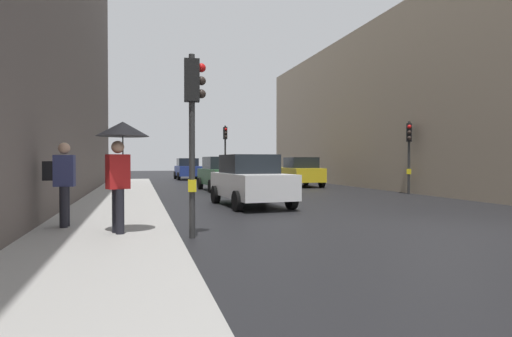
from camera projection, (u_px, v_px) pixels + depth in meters
ground_plane at (442, 230)px, 9.57m from camera, size 120.00×120.00×0.00m
sidewalk_kerb at (117, 207)px, 13.44m from camera, size 2.80×40.00×0.16m
building_facade_right at (450, 110)px, 26.10m from camera, size 12.00×31.84×9.32m
traffic_light_mid_street at (409, 144)px, 19.79m from camera, size 0.37×0.44×3.38m
traffic_light_far_median at (225, 144)px, 29.48m from camera, size 0.25×0.43×3.99m
traffic_light_near_left at (193, 112)px, 8.50m from camera, size 0.44×0.26×3.67m
car_green_estate at (222, 174)px, 22.22m from camera, size 2.23×4.31×1.76m
car_white_compact at (250, 180)px, 14.62m from camera, size 2.27×4.33×1.76m
car_blue_van at (188, 169)px, 35.47m from camera, size 2.09×4.24×1.76m
car_yellow_taxi at (300, 172)px, 25.82m from camera, size 2.14×4.26×1.76m
pedestrian_with_umbrella at (121, 146)px, 8.18m from camera, size 1.00×1.00×2.14m
pedestrian_with_grey_backpack at (62, 179)px, 8.92m from camera, size 0.61×0.36×1.77m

